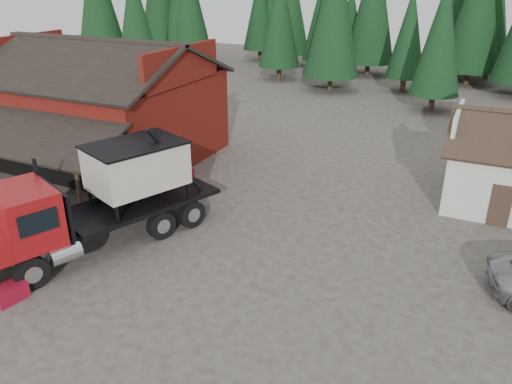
% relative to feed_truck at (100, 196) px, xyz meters
% --- Properties ---
extents(ground, '(120.00, 120.00, 0.00)m').
position_rel_feed_truck_xyz_m(ground, '(3.48, -1.13, -2.21)').
color(ground, '#453C36').
rests_on(ground, ground).
extents(red_barn, '(12.80, 13.63, 7.18)m').
position_rel_feed_truck_xyz_m(red_barn, '(-7.52, 8.78, 0.48)').
color(red_barn, maroon).
rests_on(red_barn, ground).
extents(conifer_backdrop, '(76.00, 16.00, 16.00)m').
position_rel_feed_truck_xyz_m(conifer_backdrop, '(3.48, 40.87, -2.21)').
color(conifer_backdrop, black).
rests_on(conifer_backdrop, ground).
extents(near_pine_a, '(4.40, 4.40, 11.40)m').
position_rel_feed_truck_xyz_m(near_pine_a, '(-18.52, 26.87, 4.18)').
color(near_pine_a, '#382619').
rests_on(near_pine_a, ground).
extents(near_pine_b, '(3.96, 3.96, 10.40)m').
position_rel_feed_truck_xyz_m(near_pine_b, '(9.48, 28.87, 3.68)').
color(near_pine_b, '#382619').
rests_on(near_pine_b, ground).
extents(near_pine_d, '(5.28, 5.28, 13.40)m').
position_rel_feed_truck_xyz_m(near_pine_d, '(-0.52, 32.87, 5.19)').
color(near_pine_d, '#382619').
rests_on(near_pine_d, ground).
extents(feed_truck, '(6.52, 10.74, 4.72)m').
position_rel_feed_truck_xyz_m(feed_truck, '(0.00, 0.00, 0.00)').
color(feed_truck, black).
rests_on(feed_truck, ground).
extents(equip_box, '(0.88, 1.20, 0.60)m').
position_rel_feed_truck_xyz_m(equip_box, '(-0.34, -4.57, -1.91)').
color(equip_box, maroon).
rests_on(equip_box, ground).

